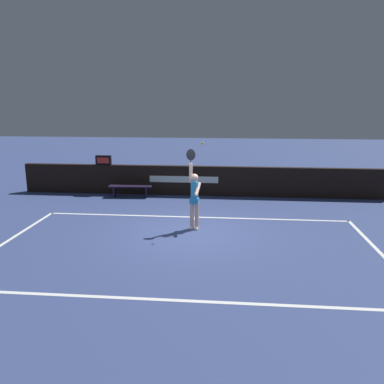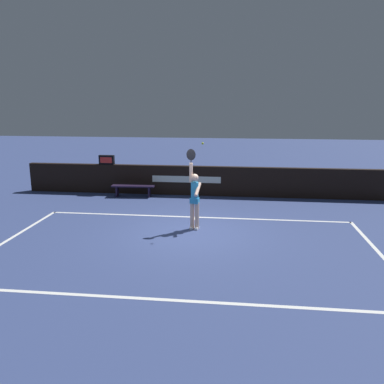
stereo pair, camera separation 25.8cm
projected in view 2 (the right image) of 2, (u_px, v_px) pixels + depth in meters
ground_plane at (191, 232)px, 11.72m from camera, size 60.00×60.00×0.00m
court_lines at (185, 247)px, 10.51m from camera, size 10.18×5.78×0.00m
back_wall at (204, 181)px, 16.16m from camera, size 15.03×0.25×1.22m
speed_display at (107, 160)px, 16.44m from camera, size 0.64×0.18×0.39m
tennis_player at (194, 196)px, 11.80m from camera, size 0.44×0.49×2.45m
tennis_ball at (203, 143)px, 11.19m from camera, size 0.07×0.07×0.07m
courtside_bench_near at (133, 188)px, 15.97m from camera, size 1.76×0.46×0.47m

